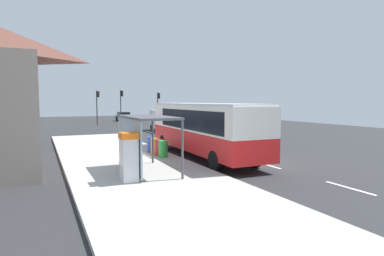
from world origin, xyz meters
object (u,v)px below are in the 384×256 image
object	(u,v)px
traffic_light_near_side	(158,103)
bus_shelter	(141,129)
ticket_machine	(129,157)
recycling_bin_red	(159,147)
bus	(203,126)
traffic_light_median	(121,101)
recycling_bin_yellow	(155,146)
sedan_near	(124,116)
traffic_light_far_side	(98,102)
recycling_bin_blue	(151,144)
recycling_bin_green	(163,149)
white_van	(165,119)

from	to	relation	value
traffic_light_near_side	bus_shelter	bearing A→B (deg)	-110.71
ticket_machine	recycling_bin_red	xyz separation A→B (m)	(3.12, 5.32, -0.52)
bus	traffic_light_median	world-z (taller)	traffic_light_median
recycling_bin_red	recycling_bin_yellow	xyz separation A→B (m)	(0.00, 0.70, 0.00)
ticket_machine	traffic_light_near_side	world-z (taller)	traffic_light_near_side
bus	recycling_bin_yellow	size ratio (longest dim) A/B	11.66
bus	sedan_near	distance (m)	36.76
traffic_light_far_side	traffic_light_median	bearing A→B (deg)	12.88
recycling_bin_red	recycling_bin_blue	size ratio (longest dim) A/B	1.00
ticket_machine	traffic_light_median	xyz separation A→B (m)	(7.72, 34.52, 2.11)
bus	recycling_bin_green	distance (m)	2.76
recycling_bin_yellow	recycling_bin_blue	distance (m)	0.70
traffic_light_near_side	traffic_light_far_side	bearing A→B (deg)	174.69
sedan_near	traffic_light_far_side	bearing A→B (deg)	-126.16
white_van	traffic_light_median	world-z (taller)	traffic_light_median
ticket_machine	recycling_bin_yellow	bearing A→B (deg)	62.62
sedan_near	recycling_bin_red	bearing A→B (deg)	-100.29
ticket_machine	recycling_bin_blue	xyz separation A→B (m)	(3.12, 6.72, -0.52)
bus	white_van	size ratio (longest dim) A/B	2.12
recycling_bin_yellow	traffic_light_median	distance (m)	28.99
sedan_near	bus_shelter	size ratio (longest dim) A/B	1.11
ticket_machine	recycling_bin_red	bearing A→B (deg)	59.63
white_van	traffic_light_far_side	world-z (taller)	traffic_light_far_side
recycling_bin_green	traffic_light_far_side	xyz separation A→B (m)	(1.10, 29.10, 2.54)
recycling_bin_green	traffic_light_median	bearing A→B (deg)	81.25
bus	ticket_machine	size ratio (longest dim) A/B	5.71
bus	bus_shelter	xyz separation A→B (m)	(-4.70, -3.19, 0.25)
ticket_machine	recycling_bin_blue	world-z (taller)	ticket_machine
sedan_near	recycling_bin_green	bearing A→B (deg)	-100.10
recycling_bin_green	recycling_bin_red	bearing A→B (deg)	90.00
sedan_near	bus_shelter	xyz separation A→B (m)	(-8.71, -39.71, 1.31)
traffic_light_far_side	bus_shelter	xyz separation A→B (m)	(-3.31, -32.33, -1.10)
white_van	traffic_light_median	distance (m)	13.54
recycling_bin_red	recycling_bin_blue	xyz separation A→B (m)	(0.00, 1.40, 0.00)
recycling_bin_red	traffic_light_far_side	distance (m)	28.54
sedan_near	recycling_bin_yellow	distance (m)	35.68
traffic_light_near_side	bus	bearing A→B (deg)	-104.28
recycling_bin_blue	traffic_light_far_side	distance (m)	27.14
traffic_light_near_side	recycling_bin_yellow	bearing A→B (deg)	-109.84
traffic_light_median	bus_shelter	distance (m)	33.84
recycling_bin_yellow	traffic_light_near_side	bearing A→B (deg)	70.16
recycling_bin_green	traffic_light_near_side	xyz separation A→B (m)	(9.70, 28.30, 2.43)
recycling_bin_blue	traffic_light_median	xyz separation A→B (m)	(4.60, 27.80, 2.63)
sedan_near	recycling_bin_yellow	world-z (taller)	sedan_near
ticket_machine	traffic_light_near_side	size ratio (longest dim) A/B	0.42
recycling_bin_blue	recycling_bin_green	bearing A→B (deg)	-90.00
white_van	recycling_bin_yellow	bearing A→B (deg)	-112.80
bus	sedan_near	world-z (taller)	bus
bus	bus_shelter	size ratio (longest dim) A/B	2.77
traffic_light_median	bus_shelter	world-z (taller)	traffic_light_median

